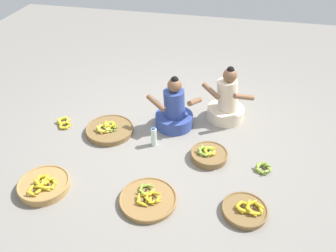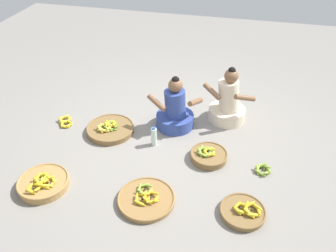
{
  "view_description": "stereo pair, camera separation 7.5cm",
  "coord_description": "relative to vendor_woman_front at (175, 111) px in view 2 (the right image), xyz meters",
  "views": [
    {
      "loc": [
        0.72,
        -3.51,
        2.84
      ],
      "look_at": [
        0.0,
        -0.2,
        0.35
      ],
      "focal_mm": 36.49,
      "sensor_mm": 36.0,
      "label": 1
    },
    {
      "loc": [
        0.79,
        -3.49,
        2.84
      ],
      "look_at": [
        0.0,
        -0.2,
        0.35
      ],
      "focal_mm": 36.49,
      "sensor_mm": 36.0,
      "label": 2
    }
  ],
  "objects": [
    {
      "name": "banana_basket_front_center",
      "position": [
        -1.18,
        -1.49,
        -0.19
      ],
      "size": [
        0.57,
        0.57,
        0.16
      ],
      "color": "#A87F47",
      "rests_on": "ground"
    },
    {
      "name": "banana_basket_front_right",
      "position": [
        -0.83,
        -0.35,
        -0.2
      ],
      "size": [
        0.64,
        0.64,
        0.16
      ],
      "color": "brown",
      "rests_on": "ground"
    },
    {
      "name": "banana_basket_back_center",
      "position": [
        0.0,
        -1.42,
        -0.21
      ],
      "size": [
        0.62,
        0.62,
        0.13
      ],
      "color": "olive",
      "rests_on": "ground"
    },
    {
      "name": "vendor_woman_front",
      "position": [
        0.0,
        0.0,
        0.0
      ],
      "size": [
        0.73,
        0.53,
        0.77
      ],
      "color": "#334793",
      "rests_on": "ground"
    },
    {
      "name": "banana_basket_back_right",
      "position": [
        0.56,
        -0.58,
        -0.19
      ],
      "size": [
        0.46,
        0.46,
        0.16
      ],
      "color": "brown",
      "rests_on": "ground"
    },
    {
      "name": "vendor_woman_behind",
      "position": [
        0.68,
        0.33,
        0.02
      ],
      "size": [
        0.74,
        0.53,
        0.82
      ],
      "color": "beige",
      "rests_on": "ground"
    },
    {
      "name": "loose_bananas_back_left",
      "position": [
        1.21,
        -0.66,
        -0.21
      ],
      "size": [
        0.22,
        0.22,
        0.09
      ],
      "color": "#8CAD38",
      "rests_on": "ground"
    },
    {
      "name": "ground_plane",
      "position": [
        0.02,
        -0.3,
        -0.24
      ],
      "size": [
        10.0,
        10.0,
        0.0
      ],
      "primitive_type": "plane",
      "color": "gray"
    },
    {
      "name": "loose_bananas_near_bicycle",
      "position": [
        -1.52,
        -0.3,
        -0.22
      ],
      "size": [
        0.26,
        0.29,
        0.09
      ],
      "color": "yellow",
      "rests_on": "ground"
    },
    {
      "name": "banana_basket_front_left",
      "position": [
        1.02,
        -1.36,
        -0.2
      ],
      "size": [
        0.48,
        0.48,
        0.14
      ],
      "color": "brown",
      "rests_on": "ground"
    },
    {
      "name": "water_bottle",
      "position": [
        -0.17,
        -0.47,
        -0.11
      ],
      "size": [
        0.08,
        0.08,
        0.28
      ],
      "color": "silver",
      "rests_on": "ground"
    }
  ]
}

